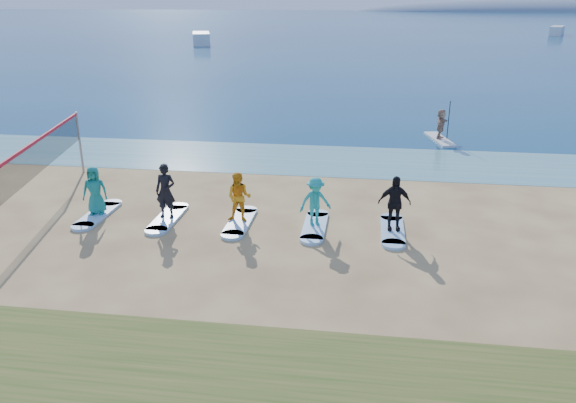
# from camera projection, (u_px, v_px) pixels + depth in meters

# --- Properties ---
(ground) EXTENTS (600.00, 600.00, 0.00)m
(ground) POSITION_uv_depth(u_px,v_px,m) (263.00, 264.00, 15.15)
(ground) COLOR tan
(ground) RESTS_ON ground
(shallow_water) EXTENTS (600.00, 600.00, 0.00)m
(shallow_water) POSITION_uv_depth(u_px,v_px,m) (306.00, 159.00, 24.91)
(shallow_water) COLOR teal
(shallow_water) RESTS_ON ground
(ocean) EXTENTS (600.00, 600.00, 0.00)m
(ocean) POSITION_uv_depth(u_px,v_px,m) (363.00, 22.00, 163.94)
(ocean) COLOR navy
(ocean) RESTS_ON ground
(island_ridge) EXTENTS (220.00, 56.00, 18.00)m
(island_ridge) POSITION_uv_depth(u_px,v_px,m) (558.00, 11.00, 281.57)
(island_ridge) COLOR slate
(island_ridge) RESTS_ON ground
(volleyball_net) EXTENTS (1.95, 8.89, 2.50)m
(volleyball_net) POSITION_uv_depth(u_px,v_px,m) (38.00, 157.00, 18.22)
(volleyball_net) COLOR gray
(volleyball_net) RESTS_ON ground
(paddleboard) EXTENTS (1.34, 3.08, 0.12)m
(paddleboard) POSITION_uv_depth(u_px,v_px,m) (439.00, 139.00, 28.16)
(paddleboard) COLOR silver
(paddleboard) RESTS_ON ground
(paddleboarder) EXTENTS (0.81, 1.42, 1.46)m
(paddleboarder) POSITION_uv_depth(u_px,v_px,m) (441.00, 124.00, 27.89)
(paddleboarder) COLOR tan
(paddleboarder) RESTS_ON paddleboard
(boat_offshore_a) EXTENTS (4.66, 8.35, 1.75)m
(boat_offshore_a) POSITION_uv_depth(u_px,v_px,m) (202.00, 44.00, 85.14)
(boat_offshore_a) COLOR silver
(boat_offshore_a) RESTS_ON ground
(boat_offshore_b) EXTENTS (4.37, 7.04, 1.63)m
(boat_offshore_b) POSITION_uv_depth(u_px,v_px,m) (556.00, 35.00, 105.68)
(boat_offshore_b) COLOR silver
(boat_offshore_b) RESTS_ON ground
(surfboard_0) EXTENTS (0.70, 2.20, 0.09)m
(surfboard_0) POSITION_uv_depth(u_px,v_px,m) (98.00, 214.00, 18.49)
(surfboard_0) COLOR #A0CEF7
(surfboard_0) RESTS_ON ground
(student_0) EXTENTS (0.87, 0.67, 1.60)m
(student_0) POSITION_uv_depth(u_px,v_px,m) (95.00, 190.00, 18.20)
(student_0) COLOR #1B8479
(student_0) RESTS_ON surfboard_0
(surfboard_1) EXTENTS (0.70, 2.20, 0.09)m
(surfboard_1) POSITION_uv_depth(u_px,v_px,m) (168.00, 218.00, 18.17)
(surfboard_1) COLOR #A0CEF7
(surfboard_1) RESTS_ON ground
(student_1) EXTENTS (0.66, 0.45, 1.77)m
(student_1) POSITION_uv_depth(u_px,v_px,m) (166.00, 191.00, 17.85)
(student_1) COLOR black
(student_1) RESTS_ON surfboard_1
(surfboard_2) EXTENTS (0.70, 2.20, 0.09)m
(surfboard_2) POSITION_uv_depth(u_px,v_px,m) (240.00, 222.00, 17.85)
(surfboard_2) COLOR #A0CEF7
(surfboard_2) RESTS_ON ground
(student_2) EXTENTS (0.78, 0.61, 1.59)m
(student_2) POSITION_uv_depth(u_px,v_px,m) (239.00, 197.00, 17.56)
(student_2) COLOR orange
(student_2) RESTS_ON surfboard_2
(surfboard_3) EXTENTS (0.70, 2.20, 0.09)m
(surfboard_3) POSITION_uv_depth(u_px,v_px,m) (315.00, 226.00, 17.54)
(surfboard_3) COLOR #A0CEF7
(surfboard_3) RESTS_ON ground
(student_3) EXTENTS (1.15, 0.94, 1.55)m
(student_3) POSITION_uv_depth(u_px,v_px,m) (315.00, 202.00, 17.26)
(student_3) COLOR teal
(student_3) RESTS_ON surfboard_3
(surfboard_4) EXTENTS (0.70, 2.20, 0.09)m
(surfboard_4) POSITION_uv_depth(u_px,v_px,m) (392.00, 230.00, 17.22)
(surfboard_4) COLOR #A0CEF7
(surfboard_4) RESTS_ON ground
(student_4) EXTENTS (1.04, 0.52, 1.70)m
(student_4) POSITION_uv_depth(u_px,v_px,m) (394.00, 203.00, 16.91)
(student_4) COLOR black
(student_4) RESTS_ON surfboard_4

